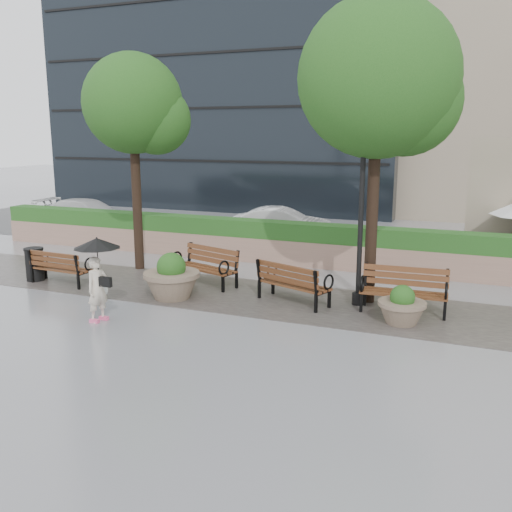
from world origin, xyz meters
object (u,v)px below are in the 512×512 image
at_px(car_left, 88,215).
at_px(car_right, 282,224).
at_px(pedestrian, 98,271).
at_px(trash_bin, 35,265).
at_px(bench_1, 206,274).
at_px(bench_3, 403,300).
at_px(bench_0, 61,274).
at_px(bench_2, 293,291).
at_px(lamppost, 360,236).
at_px(planter_left, 172,281).
at_px(planter_right, 402,309).

height_order(car_left, car_right, car_left).
bearing_deg(pedestrian, trash_bin, 75.48).
xyz_separation_m(bench_1, bench_3, (5.45, -0.51, 0.01)).
distance_m(bench_0, pedestrian, 3.82).
height_order(bench_2, bench_3, bench_3).
xyz_separation_m(bench_0, lamppost, (8.09, 1.22, 1.44)).
relative_size(bench_0, car_right, 0.46).
height_order(trash_bin, pedestrian, pedestrian).
xyz_separation_m(planter_left, pedestrian, (-0.58, -2.17, 0.68)).
distance_m(lamppost, car_left, 14.71).
bearing_deg(pedestrian, bench_3, -47.87).
relative_size(planter_left, car_right, 0.36).
relative_size(bench_0, bench_3, 0.90).
bearing_deg(planter_right, bench_3, 95.78).
xyz_separation_m(car_right, pedestrian, (-0.47, -10.76, 0.50)).
distance_m(bench_1, lamppost, 4.56).
bearing_deg(pedestrian, planter_right, -54.35).
xyz_separation_m(bench_2, car_left, (-11.68, 6.89, 0.37)).
distance_m(bench_2, lamppost, 2.13).
relative_size(bench_1, pedestrian, 1.09).
distance_m(trash_bin, car_left, 8.65).
bearing_deg(planter_right, car_left, 152.62).
bearing_deg(bench_3, planter_right, -87.21).
height_order(bench_2, trash_bin, bench_2).
relative_size(bench_2, car_left, 0.44).
bearing_deg(planter_right, bench_0, -178.94).
bearing_deg(lamppost, car_left, 154.09).
distance_m(bench_2, bench_3, 2.65).
bearing_deg(car_right, planter_left, 169.96).
distance_m(car_left, pedestrian, 12.75).
height_order(bench_1, car_left, car_left).
xyz_separation_m(planter_right, car_right, (-5.83, 8.39, 0.30)).
bearing_deg(bench_3, car_right, 124.20).
relative_size(bench_0, pedestrian, 0.96).
height_order(lamppost, car_right, lamppost).
bearing_deg(planter_right, car_right, 124.81).
bearing_deg(pedestrian, planter_left, -0.01).
bearing_deg(planter_left, bench_2, 14.48).
bearing_deg(bench_3, pedestrian, -155.88).
xyz_separation_m(bench_2, planter_left, (-3.00, -0.77, 0.16)).
relative_size(bench_3, lamppost, 0.51).
xyz_separation_m(trash_bin, pedestrian, (3.96, -2.25, 0.70)).
xyz_separation_m(planter_right, lamppost, (-1.21, 1.05, 1.38)).
relative_size(lamppost, car_right, 1.00).
distance_m(planter_right, car_right, 10.22).
bearing_deg(planter_left, planter_right, 2.05).
distance_m(bench_0, planter_right, 9.30).
bearing_deg(bench_2, car_left, -10.00).
bearing_deg(bench_2, bench_1, 5.63).
height_order(bench_3, planter_left, planter_left).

